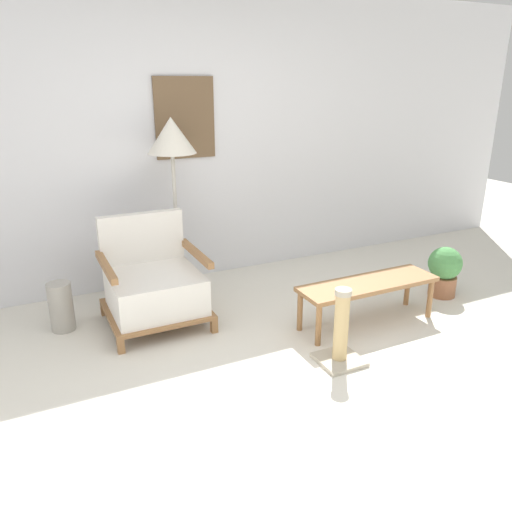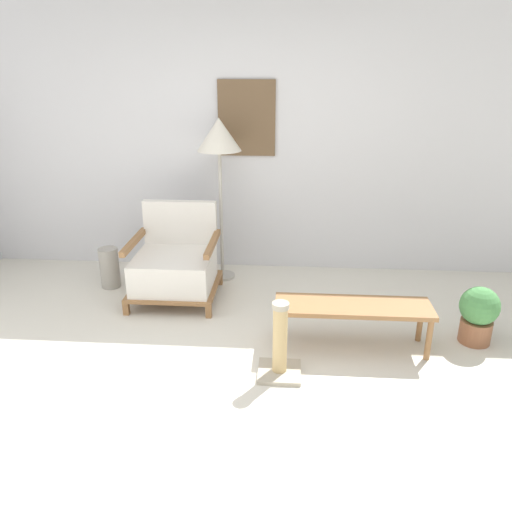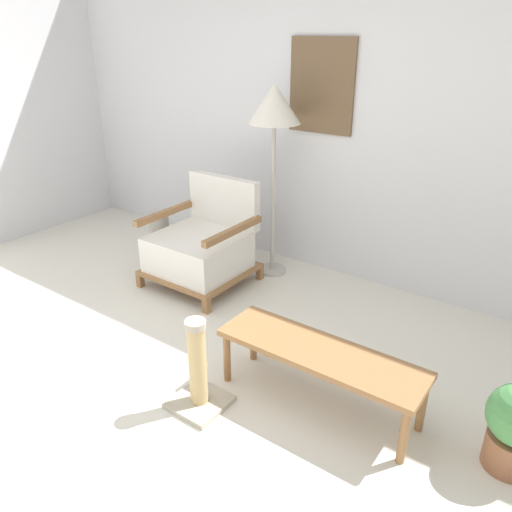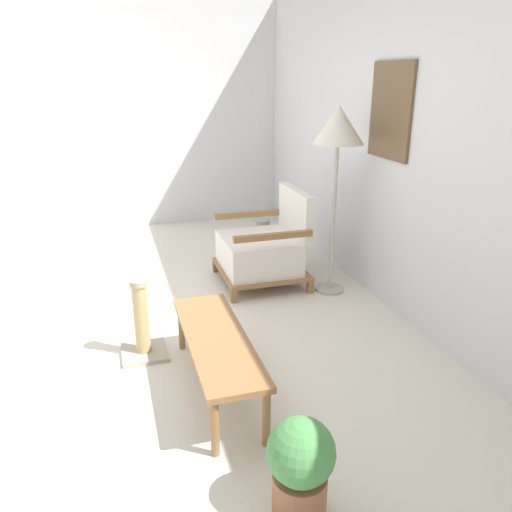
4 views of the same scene
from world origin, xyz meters
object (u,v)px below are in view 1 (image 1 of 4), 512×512
(coffee_table, at_px, (368,287))
(floor_lamp, at_px, (172,143))
(armchair, at_px, (154,286))
(scratching_post, at_px, (341,336))
(potted_plant, at_px, (444,270))
(vase, at_px, (61,307))

(coffee_table, bearing_deg, floor_lamp, 132.47)
(armchair, relative_size, scratching_post, 1.53)
(potted_plant, bearing_deg, vase, 165.74)
(armchair, xyz_separation_m, coffee_table, (1.53, -0.77, -0.00))
(vase, xyz_separation_m, potted_plant, (3.21, -0.82, 0.05))
(potted_plant, xyz_separation_m, scratching_post, (-1.52, -0.55, -0.05))
(vase, height_order, scratching_post, scratching_post)
(potted_plant, bearing_deg, floor_lamp, 152.29)
(armchair, relative_size, vase, 2.15)
(floor_lamp, distance_m, potted_plant, 2.68)
(vase, bearing_deg, potted_plant, -14.26)
(scratching_post, bearing_deg, floor_lamp, 110.63)
(coffee_table, xyz_separation_m, scratching_post, (-0.54, -0.40, -0.11))
(armchair, height_order, potted_plant, armchair)
(armchair, height_order, floor_lamp, floor_lamp)
(scratching_post, bearing_deg, coffee_table, 36.63)
(armchair, xyz_separation_m, potted_plant, (2.51, -0.62, -0.07))
(vase, distance_m, potted_plant, 3.31)
(coffee_table, relative_size, potted_plant, 2.53)
(armchair, bearing_deg, vase, 164.60)
(armchair, distance_m, scratching_post, 1.54)
(vase, relative_size, scratching_post, 0.71)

